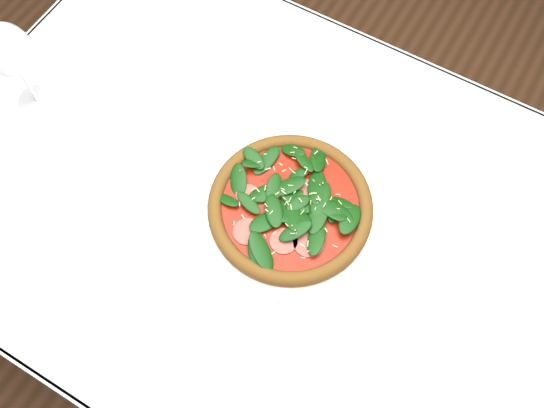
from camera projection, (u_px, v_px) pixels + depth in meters
The scene contains 5 objects.
ground at pixel (277, 327), 1.66m from camera, with size 6.00×6.00×0.00m, color brown.
dining_table at pixel (280, 237), 1.07m from camera, with size 1.21×0.81×0.75m.
plate at pixel (290, 210), 0.98m from camera, with size 0.31×0.31×0.01m.
pizza at pixel (290, 206), 0.96m from camera, with size 0.34×0.34×0.03m.
wine_glass at pixel (9, 52), 0.96m from camera, with size 0.08×0.08×0.19m.
Camera 1 is at (0.19, -0.36, 1.64)m, focal length 40.00 mm.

